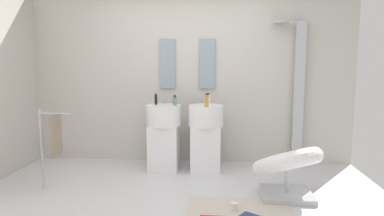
{
  "coord_description": "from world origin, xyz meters",
  "views": [
    {
      "loc": [
        0.46,
        -3.41,
        1.48
      ],
      "look_at": [
        0.15,
        0.55,
        0.95
      ],
      "focal_mm": 31.95,
      "sensor_mm": 36.0,
      "label": 1
    }
  ],
  "objects_px": {
    "lounge_chair": "(287,166)",
    "soap_bottle_black": "(156,99)",
    "towel_rack": "(54,137)",
    "soap_bottle_white": "(208,99)",
    "soap_bottle_amber": "(207,101)",
    "pedestal_sink_right": "(206,135)",
    "shower_column": "(298,91)",
    "soap_bottle_green": "(175,101)",
    "soap_bottle_blue": "(175,100)",
    "pedestal_sink_left": "(164,135)",
    "coffee_mug": "(234,207)"
  },
  "relations": [
    {
      "from": "pedestal_sink_left",
      "to": "soap_bottle_black",
      "type": "height_order",
      "value": "soap_bottle_black"
    },
    {
      "from": "soap_bottle_green",
      "to": "coffee_mug",
      "type": "bearing_deg",
      "value": -59.54
    },
    {
      "from": "pedestal_sink_left",
      "to": "shower_column",
      "type": "bearing_deg",
      "value": 10.55
    },
    {
      "from": "pedestal_sink_right",
      "to": "soap_bottle_amber",
      "type": "relative_size",
      "value": 5.59
    },
    {
      "from": "soap_bottle_blue",
      "to": "coffee_mug",
      "type": "bearing_deg",
      "value": -60.61
    },
    {
      "from": "soap_bottle_blue",
      "to": "soap_bottle_green",
      "type": "height_order",
      "value": "soap_bottle_blue"
    },
    {
      "from": "soap_bottle_blue",
      "to": "soap_bottle_amber",
      "type": "relative_size",
      "value": 0.75
    },
    {
      "from": "soap_bottle_green",
      "to": "soap_bottle_black",
      "type": "height_order",
      "value": "soap_bottle_black"
    },
    {
      "from": "soap_bottle_amber",
      "to": "soap_bottle_black",
      "type": "height_order",
      "value": "soap_bottle_amber"
    },
    {
      "from": "coffee_mug",
      "to": "soap_bottle_white",
      "type": "xyz_separation_m",
      "value": [
        -0.3,
        1.45,
        0.92
      ]
    },
    {
      "from": "pedestal_sink_right",
      "to": "coffee_mug",
      "type": "relative_size",
      "value": 12.52
    },
    {
      "from": "shower_column",
      "to": "soap_bottle_green",
      "type": "height_order",
      "value": "shower_column"
    },
    {
      "from": "pedestal_sink_left",
      "to": "soap_bottle_white",
      "type": "distance_m",
      "value": 0.79
    },
    {
      "from": "pedestal_sink_right",
      "to": "soap_bottle_black",
      "type": "relative_size",
      "value": 6.51
    },
    {
      "from": "towel_rack",
      "to": "lounge_chair",
      "type": "bearing_deg",
      "value": -0.67
    },
    {
      "from": "pedestal_sink_right",
      "to": "shower_column",
      "type": "bearing_deg",
      "value": 15.15
    },
    {
      "from": "coffee_mug",
      "to": "pedestal_sink_left",
      "type": "bearing_deg",
      "value": 124.82
    },
    {
      "from": "lounge_chair",
      "to": "towel_rack",
      "type": "height_order",
      "value": "towel_rack"
    },
    {
      "from": "lounge_chair",
      "to": "soap_bottle_white",
      "type": "height_order",
      "value": "soap_bottle_white"
    },
    {
      "from": "soap_bottle_blue",
      "to": "towel_rack",
      "type": "bearing_deg",
      "value": -144.83
    },
    {
      "from": "pedestal_sink_left",
      "to": "coffee_mug",
      "type": "bearing_deg",
      "value": -55.18
    },
    {
      "from": "soap_bottle_amber",
      "to": "soap_bottle_green",
      "type": "distance_m",
      "value": 0.45
    },
    {
      "from": "shower_column",
      "to": "soap_bottle_amber",
      "type": "xyz_separation_m",
      "value": [
        -1.27,
        -0.52,
        -0.09
      ]
    },
    {
      "from": "pedestal_sink_right",
      "to": "lounge_chair",
      "type": "height_order",
      "value": "pedestal_sink_right"
    },
    {
      "from": "towel_rack",
      "to": "soap_bottle_white",
      "type": "relative_size",
      "value": 6.12
    },
    {
      "from": "towel_rack",
      "to": "soap_bottle_white",
      "type": "xyz_separation_m",
      "value": [
        1.75,
        0.99,
        0.35
      ]
    },
    {
      "from": "towel_rack",
      "to": "soap_bottle_black",
      "type": "distance_m",
      "value": 1.42
    },
    {
      "from": "shower_column",
      "to": "towel_rack",
      "type": "xyz_separation_m",
      "value": [
        -3.01,
        -1.21,
        -0.45
      ]
    },
    {
      "from": "pedestal_sink_right",
      "to": "coffee_mug",
      "type": "bearing_deg",
      "value": -75.82
    },
    {
      "from": "lounge_chair",
      "to": "soap_bottle_amber",
      "type": "xyz_separation_m",
      "value": [
        -0.91,
        0.73,
        0.64
      ]
    },
    {
      "from": "lounge_chair",
      "to": "coffee_mug",
      "type": "bearing_deg",
      "value": -144.49
    },
    {
      "from": "pedestal_sink_right",
      "to": "soap_bottle_white",
      "type": "relative_size",
      "value": 6.46
    },
    {
      "from": "soap_bottle_green",
      "to": "soap_bottle_black",
      "type": "relative_size",
      "value": 0.83
    },
    {
      "from": "shower_column",
      "to": "lounge_chair",
      "type": "bearing_deg",
      "value": -106.21
    },
    {
      "from": "soap_bottle_white",
      "to": "soap_bottle_blue",
      "type": "bearing_deg",
      "value": -169.7
    },
    {
      "from": "soap_bottle_blue",
      "to": "soap_bottle_green",
      "type": "bearing_deg",
      "value": -77.73
    },
    {
      "from": "pedestal_sink_right",
      "to": "soap_bottle_black",
      "type": "height_order",
      "value": "soap_bottle_black"
    },
    {
      "from": "soap_bottle_green",
      "to": "soap_bottle_black",
      "type": "bearing_deg",
      "value": 161.09
    },
    {
      "from": "shower_column",
      "to": "towel_rack",
      "type": "height_order",
      "value": "shower_column"
    },
    {
      "from": "shower_column",
      "to": "lounge_chair",
      "type": "distance_m",
      "value": 1.49
    },
    {
      "from": "soap_bottle_black",
      "to": "soap_bottle_blue",
      "type": "bearing_deg",
      "value": -0.97
    },
    {
      "from": "pedestal_sink_left",
      "to": "soap_bottle_green",
      "type": "distance_m",
      "value": 0.5
    },
    {
      "from": "pedestal_sink_left",
      "to": "soap_bottle_green",
      "type": "height_order",
      "value": "soap_bottle_green"
    },
    {
      "from": "towel_rack",
      "to": "soap_bottle_amber",
      "type": "xyz_separation_m",
      "value": [
        1.74,
        0.7,
        0.36
      ]
    },
    {
      "from": "shower_column",
      "to": "soap_bottle_black",
      "type": "distance_m",
      "value": 2.01
    },
    {
      "from": "lounge_chair",
      "to": "soap_bottle_black",
      "type": "bearing_deg",
      "value": 149.77
    },
    {
      "from": "soap_bottle_blue",
      "to": "soap_bottle_amber",
      "type": "xyz_separation_m",
      "value": [
        0.45,
        -0.21,
        0.02
      ]
    },
    {
      "from": "towel_rack",
      "to": "shower_column",
      "type": "bearing_deg",
      "value": 21.89
    },
    {
      "from": "pedestal_sink_left",
      "to": "soap_bottle_amber",
      "type": "bearing_deg",
      "value": -15.66
    },
    {
      "from": "shower_column",
      "to": "soap_bottle_black",
      "type": "xyz_separation_m",
      "value": [
        -1.98,
        -0.3,
        -0.11
      ]
    }
  ]
}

